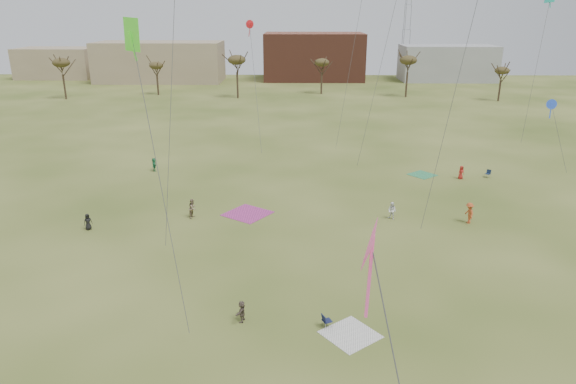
{
  "coord_description": "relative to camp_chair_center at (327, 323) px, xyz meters",
  "views": [
    {
      "loc": [
        0.61,
        -23.05,
        17.8
      ],
      "look_at": [
        0.0,
        12.0,
        5.5
      ],
      "focal_mm": 32.51,
      "sensor_mm": 36.0,
      "label": 1
    }
  ],
  "objects": [
    {
      "name": "ground",
      "position": [
        -2.44,
        -3.51,
        -0.26
      ],
      "size": [
        260.0,
        260.0,
        0.0
      ],
      "primitive_type": "plane",
      "color": "#384A17",
      "rests_on": "ground"
    },
    {
      "name": "spectator_fore_b",
      "position": [
        -11.18,
        17.06,
        0.62
      ],
      "size": [
        0.86,
        1.0,
        1.77
      ],
      "primitive_type": "imported",
      "rotation": [
        0.0,
        0.0,
        1.32
      ],
      "color": "#867155",
      "rests_on": "ground"
    },
    {
      "name": "spectator_fore_c",
      "position": [
        -5.08,
        0.52,
        0.42
      ],
      "size": [
        0.68,
        1.32,
        1.36
      ],
      "primitive_type": "imported",
      "rotation": [
        0.0,
        0.0,
        4.48
      ],
      "color": "brown",
      "rests_on": "ground"
    },
    {
      "name": "flyer_mid_a",
      "position": [
        -19.62,
        14.17,
        0.46
      ],
      "size": [
        0.82,
        0.81,
        1.43
      ],
      "primitive_type": "imported",
      "rotation": [
        0.0,
        0.0,
        0.73
      ],
      "color": "black",
      "rests_on": "ground"
    },
    {
      "name": "flyer_mid_b",
      "position": [
        13.33,
        16.19,
        0.68
      ],
      "size": [
        0.84,
        1.29,
        1.88
      ],
      "primitive_type": "imported",
      "rotation": [
        0.0,
        0.0,
        4.84
      ],
      "color": "#B54B21",
      "rests_on": "ground"
    },
    {
      "name": "spectator_mid_e",
      "position": [
        6.72,
        16.94,
        0.54
      ],
      "size": [
        0.99,
        0.98,
        1.61
      ],
      "primitive_type": "imported",
      "rotation": [
        0.0,
        0.0,
        5.53
      ],
      "color": "white",
      "rests_on": "ground"
    },
    {
      "name": "flyer_far_a",
      "position": [
        -18.42,
        31.37,
        0.52
      ],
      "size": [
        0.88,
        1.51,
        1.55
      ],
      "primitive_type": "imported",
      "rotation": [
        0.0,
        0.0,
        1.88
      ],
      "color": "#297C4D",
      "rests_on": "ground"
    },
    {
      "name": "flyer_far_b",
      "position": [
        16.41,
        28.93,
        0.49
      ],
      "size": [
        0.87,
        0.73,
        1.5
      ],
      "primitive_type": "imported",
      "rotation": [
        0.0,
        0.0,
        0.41
      ],
      "color": "#A9231D",
      "rests_on": "ground"
    },
    {
      "name": "blanket_cream",
      "position": [
        1.33,
        -0.77,
        -0.26
      ],
      "size": [
        3.88,
        3.88,
        0.03
      ],
      "primitive_type": "cube",
      "rotation": [
        0.0,
        0.0,
        2.24
      ],
      "color": "silver",
      "rests_on": "ground"
    },
    {
      "name": "blanket_plum",
      "position": [
        -6.35,
        18.03,
        -0.26
      ],
      "size": [
        5.04,
        5.04,
        0.03
      ],
      "primitive_type": "cube",
      "rotation": [
        0.0,
        0.0,
        2.54
      ],
      "color": "#AC3583",
      "rests_on": "ground"
    },
    {
      "name": "blanket_olive",
      "position": [
        12.48,
        30.33,
        -0.26
      ],
      "size": [
        3.59,
        3.59,
        0.03
      ],
      "primitive_type": "cube",
      "rotation": [
        0.0,
        0.0,
        2.25
      ],
      "color": "#338E58",
      "rests_on": "ground"
    },
    {
      "name": "camp_chair_center",
      "position": [
        0.0,
        0.0,
        0.0
      ],
      "size": [
        0.7,
        0.68,
        0.87
      ],
      "rotation": [
        0.0,
        0.0,
        2.0
      ],
      "color": "#161B3D",
      "rests_on": "ground"
    },
    {
      "name": "camp_chair_right",
      "position": [
        19.58,
        29.51,
        0.0
      ],
      "size": [
        0.74,
        0.74,
        0.87
      ],
      "rotation": [
        0.0,
        0.0,
        5.49
      ],
      "color": "#16233D",
      "rests_on": "ground"
    },
    {
      "name": "tree_line",
      "position": [
        -5.29,
        75.61,
        6.83
      ],
      "size": [
        117.44,
        49.32,
        8.91
      ],
      "color": "#3A2B1E",
      "rests_on": "ground"
    },
    {
      "name": "building_tan",
      "position": [
        -37.44,
        111.49,
        4.74
      ],
      "size": [
        32.0,
        14.0,
        10.0
      ],
      "primitive_type": "cube",
      "color": "#937F60",
      "rests_on": "ground"
    },
    {
      "name": "building_brick",
      "position": [
        2.56,
        116.49,
        5.74
      ],
      "size": [
        26.0,
        16.0,
        12.0
      ],
      "primitive_type": "cube",
      "color": "brown",
      "rests_on": "ground"
    },
    {
      "name": "building_grey",
      "position": [
        37.56,
        114.49,
        4.24
      ],
      "size": [
        24.0,
        12.0,
        9.0
      ],
      "primitive_type": "cube",
      "color": "gray",
      "rests_on": "ground"
    },
    {
      "name": "building_tan_west",
      "position": [
        -67.44,
        118.49,
        3.74
      ],
      "size": [
        20.0,
        12.0,
        8.0
      ],
      "primitive_type": "cube",
      "color": "#937F60",
      "rests_on": "ground"
    },
    {
      "name": "radio_tower",
      "position": [
        27.56,
        121.49,
        18.95
      ],
      "size": [
        1.51,
        1.72,
        41.0
      ],
      "color": "#9EA3A8",
      "rests_on": "ground"
    }
  ]
}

